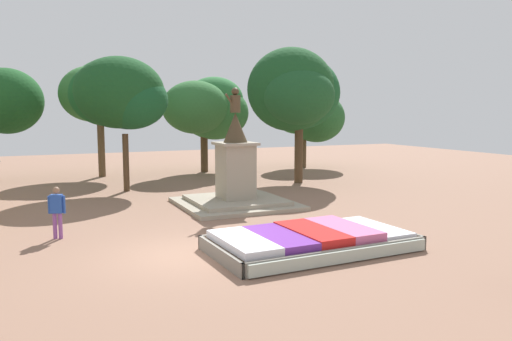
# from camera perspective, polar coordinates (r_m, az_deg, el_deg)

# --- Properties ---
(ground_plane) EXTENTS (76.52, 76.52, 0.00)m
(ground_plane) POSITION_cam_1_polar(r_m,az_deg,el_deg) (15.07, -8.33, -9.58)
(ground_plane) COLOR #8C6651
(flower_planter) EXTENTS (6.32, 3.53, 0.64)m
(flower_planter) POSITION_cam_1_polar(r_m,az_deg,el_deg) (15.50, 6.32, -7.99)
(flower_planter) COLOR #38281C
(flower_planter) RESTS_ON ground_plane
(statue_monument) EXTENTS (4.91, 4.91, 5.25)m
(statue_monument) POSITION_cam_1_polar(r_m,az_deg,el_deg) (22.33, -2.34, -1.12)
(statue_monument) COLOR #9D937F
(statue_monument) RESTS_ON ground_plane
(pedestrian_near_planter) EXTENTS (0.54, 0.34, 1.75)m
(pedestrian_near_planter) POSITION_cam_1_polar(r_m,az_deg,el_deg) (17.83, -21.80, -4.08)
(pedestrian_near_planter) COLOR #8C4C99
(pedestrian_near_planter) RESTS_ON ground_plane
(park_tree_far_left) EXTENTS (5.38, 4.72, 7.54)m
(park_tree_far_left) POSITION_cam_1_polar(r_m,az_deg,el_deg) (33.82, -17.38, 8.53)
(park_tree_far_left) COLOR brown
(park_tree_far_left) RESTS_ON ground_plane
(park_tree_behind_statue) EXTENTS (5.33, 5.02, 6.03)m
(park_tree_behind_statue) POSITION_cam_1_polar(r_m,az_deg,el_deg) (37.75, 5.82, 6.37)
(park_tree_behind_statue) COLOR brown
(park_tree_behind_statue) RESTS_ON ground_plane
(park_tree_far_right) EXTENTS (6.36, 5.40, 6.59)m
(park_tree_far_right) POSITION_cam_1_polar(r_m,az_deg,el_deg) (34.57, -5.47, 7.14)
(park_tree_far_right) COLOR #4C3823
(park_tree_far_right) RESTS_ON ground_plane
(park_tree_street_side) EXTENTS (4.80, 4.34, 6.91)m
(park_tree_street_side) POSITION_cam_1_polar(r_m,az_deg,el_deg) (33.62, -27.15, 7.47)
(park_tree_street_side) COLOR brown
(park_tree_street_side) RESTS_ON ground_plane
(park_tree_mid_canopy) EXTENTS (5.74, 6.21, 7.93)m
(park_tree_mid_canopy) POSITION_cam_1_polar(r_m,az_deg,el_deg) (29.72, 4.43, 8.94)
(park_tree_mid_canopy) COLOR #4C3823
(park_tree_mid_canopy) RESTS_ON ground_plane
(park_tree_distant) EXTENTS (5.07, 4.45, 7.08)m
(park_tree_distant) POSITION_cam_1_polar(r_m,az_deg,el_deg) (27.59, -15.35, 8.28)
(park_tree_distant) COLOR #4C3823
(park_tree_distant) RESTS_ON ground_plane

